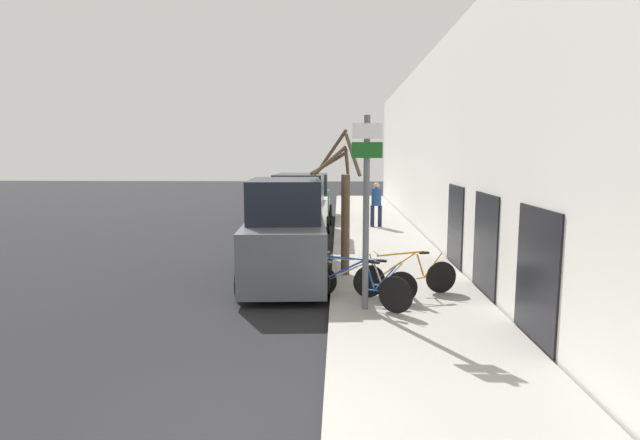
% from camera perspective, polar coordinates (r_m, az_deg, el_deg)
% --- Properties ---
extents(ground_plane, '(80.00, 80.00, 0.00)m').
position_cam_1_polar(ground_plane, '(16.51, -1.91, -3.11)').
color(ground_plane, black).
extents(sidewalk_curb, '(3.20, 32.00, 0.15)m').
position_cam_1_polar(sidewalk_curb, '(19.26, 6.43, -1.39)').
color(sidewalk_curb, '#9E9B93').
rests_on(sidewalk_curb, ground).
extents(building_facade, '(0.23, 32.00, 6.50)m').
position_cam_1_polar(building_facade, '(19.18, 11.85, 7.94)').
color(building_facade, silver).
rests_on(building_facade, ground).
extents(signpost, '(0.56, 0.14, 3.60)m').
position_cam_1_polar(signpost, '(9.20, 5.30, 1.57)').
color(signpost, '#595B60').
rests_on(signpost, sidewalk_curb).
extents(bicycle_0, '(2.10, 1.35, 0.95)m').
position_cam_1_polar(bicycle_0, '(9.72, 3.87, -7.36)').
color(bicycle_0, black).
rests_on(bicycle_0, sidewalk_curb).
extents(bicycle_1, '(2.18, 0.70, 0.85)m').
position_cam_1_polar(bicycle_1, '(10.14, 4.73, -6.94)').
color(bicycle_1, black).
rests_on(bicycle_1, sidewalk_curb).
extents(bicycle_2, '(2.18, 0.67, 0.92)m').
position_cam_1_polar(bicycle_2, '(10.50, 9.77, -6.39)').
color(bicycle_2, black).
rests_on(bicycle_2, sidewalk_curb).
extents(parked_car_0, '(2.27, 4.90, 2.46)m').
position_cam_1_polar(parked_car_0, '(12.04, -3.94, -1.76)').
color(parked_car_0, '#51565B').
rests_on(parked_car_0, ground).
extents(parked_car_1, '(2.08, 4.74, 2.36)m').
position_cam_1_polar(parked_car_1, '(17.73, -2.32, 1.10)').
color(parked_car_1, silver).
rests_on(parked_car_1, ground).
extents(parked_car_2, '(2.15, 4.23, 2.17)m').
position_cam_1_polar(parked_car_2, '(22.83, -1.32, 2.35)').
color(parked_car_2, '#144728').
rests_on(parked_car_2, ground).
extents(pedestrian_near, '(0.46, 0.39, 1.78)m').
position_cam_1_polar(pedestrian_near, '(20.03, 6.46, 2.13)').
color(pedestrian_near, '#1E2338').
rests_on(pedestrian_near, sidewalk_curb).
extents(street_tree, '(1.25, 1.57, 3.48)m').
position_cam_1_polar(street_tree, '(11.98, 2.66, 1.56)').
color(street_tree, brown).
rests_on(street_tree, sidewalk_curb).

